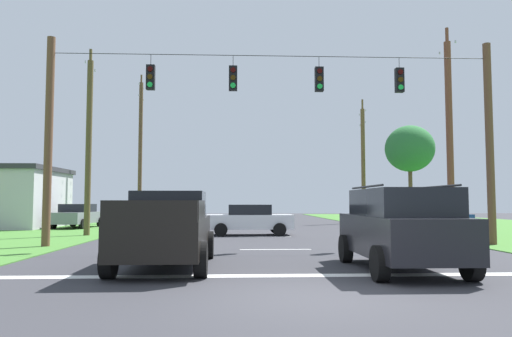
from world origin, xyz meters
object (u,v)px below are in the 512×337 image
(suv_black, at_px, (400,227))
(utility_pole_far_left, at_px, (140,149))
(pickup_truck, at_px, (167,229))
(utility_pole_far_right, at_px, (363,162))
(distant_car_crossing_white, at_px, (250,219))
(distant_car_far_parked, at_px, (426,219))
(overhead_signal_span, at_px, (274,130))
(utility_pole_mid_right, at_px, (450,135))
(distant_car_oncoming, at_px, (78,216))
(tree_roadside_right, at_px, (410,149))
(utility_pole_mid_left, at_px, (89,144))

(suv_black, bearing_deg, utility_pole_far_left, 113.57)
(pickup_truck, bearing_deg, utility_pole_far_right, 64.59)
(distant_car_crossing_white, xyz_separation_m, distant_car_far_parked, (9.23, 0.55, 0.00))
(overhead_signal_span, relative_size, suv_black, 3.57)
(suv_black, xyz_separation_m, utility_pole_far_left, (-11.27, 25.82, 4.66))
(distant_car_far_parked, bearing_deg, overhead_signal_span, -142.06)
(distant_car_far_parked, height_order, utility_pole_mid_right, utility_pole_mid_right)
(distant_car_crossing_white, bearing_deg, utility_pole_far_right, 54.87)
(utility_pole_far_right, distance_m, utility_pole_far_left, 17.42)
(distant_car_oncoming, bearing_deg, pickup_truck, -66.31)
(distant_car_crossing_white, bearing_deg, distant_car_far_parked, 3.39)
(utility_pole_far_left, xyz_separation_m, tree_roadside_right, (20.52, -1.41, -0.07))
(distant_car_far_parked, xyz_separation_m, utility_pole_mid_left, (-17.20, -0.77, 3.72))
(utility_pole_far_left, relative_size, tree_roadside_right, 1.55)
(distant_car_crossing_white, xyz_separation_m, utility_pole_far_left, (-8.00, 13.08, 4.93))
(pickup_truck, relative_size, utility_pole_mid_right, 0.53)
(suv_black, height_order, distant_car_crossing_white, suv_black)
(distant_car_far_parked, bearing_deg, suv_black, -114.19)
(utility_pole_far_left, bearing_deg, distant_car_far_parked, -36.03)
(suv_black, bearing_deg, distant_car_oncoming, 125.44)
(distant_car_oncoming, relative_size, utility_pole_far_right, 0.46)
(distant_car_oncoming, bearing_deg, utility_pole_mid_right, -22.33)
(pickup_truck, distance_m, utility_pole_far_left, 25.83)
(overhead_signal_span, distance_m, pickup_truck, 7.36)
(suv_black, xyz_separation_m, distant_car_far_parked, (5.97, 13.29, -0.27))
(suv_black, relative_size, utility_pole_mid_right, 0.47)
(utility_pole_far_left, bearing_deg, utility_pole_mid_left, -89.87)
(overhead_signal_span, distance_m, tree_roadside_right, 21.34)
(distant_car_oncoming, bearing_deg, distant_car_far_parked, -17.41)
(utility_pole_far_right, bearing_deg, tree_roadside_right, -28.04)
(suv_black, xyz_separation_m, distant_car_oncoming, (-13.89, 19.51, -0.27))
(distant_car_crossing_white, distance_m, distant_car_oncoming, 12.60)
(pickup_truck, height_order, utility_pole_far_right, utility_pole_far_right)
(suv_black, relative_size, distant_car_far_parked, 1.10)
(pickup_truck, bearing_deg, distant_car_crossing_white, 77.88)
(distant_car_oncoming, height_order, utility_pole_far_right, utility_pole_far_right)
(utility_pole_far_right, height_order, utility_pole_far_left, utility_pole_far_left)
(utility_pole_far_right, xyz_separation_m, tree_roadside_right, (3.13, -1.67, 0.91))
(utility_pole_mid_right, distance_m, utility_pole_far_left, 22.93)
(pickup_truck, xyz_separation_m, utility_pole_far_right, (11.90, 25.05, 3.78))
(suv_black, xyz_separation_m, utility_pole_far_right, (6.12, 26.08, 3.69))
(suv_black, bearing_deg, distant_car_far_parked, 65.81)
(overhead_signal_span, bearing_deg, distant_car_crossing_white, 96.96)
(utility_pole_mid_right, relative_size, utility_pole_far_left, 0.89)
(suv_black, xyz_separation_m, tree_roadside_right, (9.25, 24.41, 4.59))
(suv_black, relative_size, utility_pole_far_right, 0.49)
(distant_car_crossing_white, distance_m, utility_pole_far_left, 16.11)
(distant_car_oncoming, xyz_separation_m, tree_roadside_right, (23.14, 4.90, 4.86))
(overhead_signal_span, distance_m, utility_pole_mid_left, 10.49)
(overhead_signal_span, height_order, utility_pole_far_left, utility_pole_far_left)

